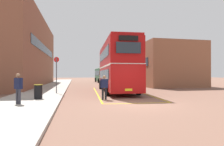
{
  "coord_description": "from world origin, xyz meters",
  "views": [
    {
      "loc": [
        -3.64,
        -10.25,
        1.74
      ],
      "look_at": [
        0.52,
        10.31,
        1.86
      ],
      "focal_mm": 29.59,
      "sensor_mm": 36.0,
      "label": 1
    }
  ],
  "objects_px": {
    "pedestrian_boarding": "(104,86)",
    "double_decker_bus": "(116,66)",
    "single_deck_bus": "(103,75)",
    "pedestrian_waiting_near": "(18,86)",
    "litter_bin": "(38,92)",
    "bus_stop_sign": "(56,72)"
  },
  "relations": [
    {
      "from": "pedestrian_waiting_near",
      "to": "litter_bin",
      "type": "xyz_separation_m",
      "value": [
        0.66,
        1.92,
        -0.47
      ]
    },
    {
      "from": "litter_bin",
      "to": "bus_stop_sign",
      "type": "height_order",
      "value": "bus_stop_sign"
    },
    {
      "from": "pedestrian_boarding",
      "to": "double_decker_bus",
      "type": "bearing_deg",
      "value": 69.37
    },
    {
      "from": "pedestrian_boarding",
      "to": "bus_stop_sign",
      "type": "xyz_separation_m",
      "value": [
        -3.46,
        3.77,
        1.0
      ]
    },
    {
      "from": "double_decker_bus",
      "to": "pedestrian_waiting_near",
      "type": "relative_size",
      "value": 6.72
    },
    {
      "from": "single_deck_bus",
      "to": "bus_stop_sign",
      "type": "height_order",
      "value": "bus_stop_sign"
    },
    {
      "from": "single_deck_bus",
      "to": "litter_bin",
      "type": "bearing_deg",
      "value": -107.44
    },
    {
      "from": "pedestrian_waiting_near",
      "to": "bus_stop_sign",
      "type": "distance_m",
      "value": 5.66
    },
    {
      "from": "pedestrian_boarding",
      "to": "litter_bin",
      "type": "height_order",
      "value": "pedestrian_boarding"
    },
    {
      "from": "pedestrian_waiting_near",
      "to": "litter_bin",
      "type": "bearing_deg",
      "value": 70.97
    },
    {
      "from": "double_decker_bus",
      "to": "pedestrian_boarding",
      "type": "relative_size",
      "value": 6.66
    },
    {
      "from": "double_decker_bus",
      "to": "pedestrian_waiting_near",
      "type": "distance_m",
      "value": 10.15
    },
    {
      "from": "single_deck_bus",
      "to": "pedestrian_boarding",
      "type": "distance_m",
      "value": 26.47
    },
    {
      "from": "pedestrian_boarding",
      "to": "pedestrian_waiting_near",
      "type": "relative_size",
      "value": 1.01
    },
    {
      "from": "single_deck_bus",
      "to": "bus_stop_sign",
      "type": "bearing_deg",
      "value": -108.12
    },
    {
      "from": "double_decker_bus",
      "to": "bus_stop_sign",
      "type": "relative_size",
      "value": 3.6
    },
    {
      "from": "single_deck_bus",
      "to": "pedestrian_boarding",
      "type": "relative_size",
      "value": 5.06
    },
    {
      "from": "pedestrian_boarding",
      "to": "litter_bin",
      "type": "bearing_deg",
      "value": 176.11
    },
    {
      "from": "single_deck_bus",
      "to": "pedestrian_waiting_near",
      "type": "bearing_deg",
      "value": -107.56
    },
    {
      "from": "pedestrian_boarding",
      "to": "pedestrian_waiting_near",
      "type": "xyz_separation_m",
      "value": [
        -4.93,
        -1.63,
        0.13
      ]
    },
    {
      "from": "single_deck_bus",
      "to": "bus_stop_sign",
      "type": "distance_m",
      "value": 23.58
    },
    {
      "from": "double_decker_bus",
      "to": "pedestrian_boarding",
      "type": "bearing_deg",
      "value": -110.63
    }
  ]
}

